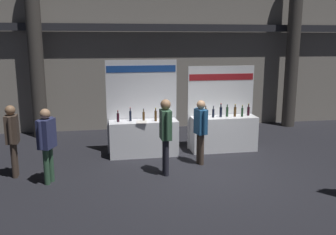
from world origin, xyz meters
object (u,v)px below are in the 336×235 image
Objects in this scene: visitor_2 at (201,127)px; visitor_4 at (47,139)px; visitor_3 at (166,130)px; exhibitor_booth_1 at (223,130)px; exhibitor_booth_0 at (143,133)px; visitor_5 at (12,135)px.

visitor_2 is 3.67m from visitor_4.
visitor_3 is (-0.99, -0.59, 0.11)m from visitor_2.
visitor_3 is (-1.95, -1.67, 0.47)m from exhibitor_booth_1.
exhibitor_booth_0 is 2.85m from visitor_4.
visitor_3 is 3.48m from visitor_5.
visitor_2 is at bearing -131.74° from exhibitor_booth_1.
visitor_2 is 1.16m from visitor_3.
visitor_4 is 1.00× the size of visitor_5.
exhibitor_booth_1 is 1.33× the size of visitor_3.
exhibitor_booth_1 reaches higher than visitor_3.
exhibitor_booth_0 is 1.71m from visitor_2.
exhibitor_booth_0 reaches higher than visitor_2.
visitor_5 is at bearing -167.53° from exhibitor_booth_1.
exhibitor_booth_1 is 5.54m from visitor_5.
exhibitor_booth_0 is at bearing -178.44° from exhibitor_booth_1.
visitor_3 is at bearing -66.40° from visitor_4.
exhibitor_booth_0 is at bearing 39.70° from visitor_2.
visitor_4 is at bearing -143.85° from exhibitor_booth_0.
exhibitor_booth_0 reaches higher than visitor_4.
visitor_3 is at bearing -78.12° from exhibitor_booth_0.
visitor_2 is 0.92× the size of visitor_3.
visitor_3 is at bearing 79.77° from visitor_5.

